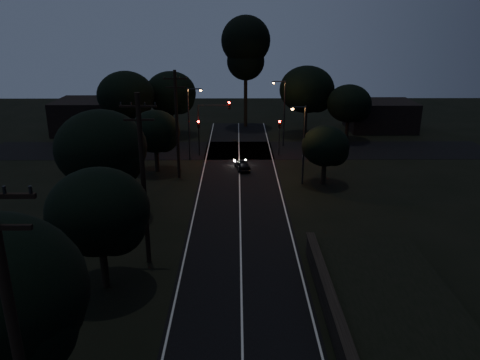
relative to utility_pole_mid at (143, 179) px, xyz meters
name	(u,v)px	position (x,y,z in m)	size (l,w,h in m)	color
road_surface	(240,180)	(6.00, 16.12, -5.73)	(60.00, 70.00, 0.03)	black
utility_pole_mid	(143,179)	(0.00, 0.00, 0.00)	(2.20, 0.30, 11.00)	black
utility_pole_far	(177,123)	(0.00, 17.00, -0.25)	(2.20, 0.30, 10.50)	black
tree_left_b	(102,214)	(-1.80, -3.12, -1.00)	(5.75, 5.75, 7.31)	black
tree_left_c	(104,151)	(-4.26, 6.86, -0.13)	(6.87, 6.87, 8.67)	black
tree_left_d	(157,133)	(-2.32, 18.90, -1.61)	(5.02, 5.02, 6.37)	black
tree_far_nw	(172,94)	(-2.76, 34.86, -0.25)	(6.69, 6.69, 8.47)	black
tree_far_w	(128,97)	(-7.75, 30.86, 0.07)	(7.01, 7.01, 8.93)	black
tree_far_ne	(309,91)	(15.26, 34.85, 0.19)	(7.25, 7.25, 9.16)	black
tree_far_e	(351,105)	(20.20, 31.89, -1.12)	(5.62, 5.62, 7.13)	black
tree_right_a	(327,147)	(14.16, 14.91, -2.08)	(4.44, 4.44, 5.65)	black
tall_pine	(246,47)	(7.00, 40.00, 5.40)	(6.80, 6.80, 15.44)	black
building_left	(94,116)	(-14.00, 37.00, -3.54)	(10.00, 8.00, 4.40)	black
building_right	(380,115)	(26.00, 38.00, -3.74)	(9.00, 7.00, 4.00)	black
signal_left	(199,131)	(1.40, 24.99, -2.90)	(0.28, 0.35, 4.10)	black
signal_right	(279,131)	(10.60, 24.99, -2.90)	(0.28, 0.35, 4.10)	black
signal_mast	(213,118)	(3.09, 24.99, -1.40)	(3.70, 0.35, 6.25)	black
streetlight_a	(190,119)	(0.69, 23.00, -1.10)	(1.66, 0.26, 8.00)	black
streetlight_b	(283,109)	(11.31, 29.00, -1.10)	(1.66, 0.26, 8.00)	black
streetlight_c	(302,140)	(11.83, 15.00, -1.39)	(1.46, 0.26, 7.50)	black
car	(243,165)	(6.34, 19.42, -5.19)	(1.29, 3.20, 1.09)	black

